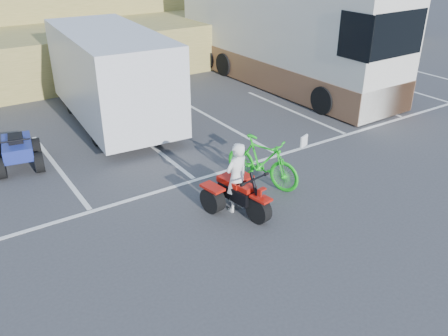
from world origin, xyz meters
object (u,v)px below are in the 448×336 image
red_trike_atv (241,212)px  green_dirt_bike (262,161)px  rider (237,178)px  quad_atv_blue (22,167)px  rv_motorhome (282,41)px  cargo_trailer (111,74)px  quad_atv_green (117,126)px

red_trike_atv → green_dirt_bike: 1.56m
rider → green_dirt_bike: (1.21, 0.65, -0.20)m
green_dirt_bike → quad_atv_blue: 6.42m
rider → quad_atv_blue: (-3.53, 4.93, -0.81)m
rider → rv_motorhome: bearing=-144.1°
rv_motorhome → quad_atv_blue: 11.17m
cargo_trailer → quad_atv_blue: (-3.39, -1.77, -1.58)m
rv_motorhome → red_trike_atv: bearing=-135.4°
red_trike_atv → cargo_trailer: size_ratio=0.24×
green_dirt_bike → cargo_trailer: bearing=83.8°
quad_atv_blue → rider: bearing=-44.1°
quad_atv_blue → cargo_trailer: bearing=37.9°
rv_motorhome → green_dirt_bike: bearing=-133.6°
rider → rv_motorhome: rv_motorhome is taller
red_trike_atv → rv_motorhome: bearing=36.6°
rv_motorhome → quad_atv_blue: bearing=-168.9°
rider → rv_motorhome: size_ratio=0.15×
red_trike_atv → rider: rider is taller
quad_atv_green → cargo_trailer: bearing=51.7°
green_dirt_bike → red_trike_atv: bearing=-165.0°
cargo_trailer → rv_motorhome: (7.40, 0.57, 0.09)m
green_dirt_bike → rv_motorhome: 9.03m
quad_atv_blue → quad_atv_green: size_ratio=1.00×
rv_motorhome → cargo_trailer: bearing=-176.8°
rv_motorhome → quad_atv_green: rv_motorhome is taller
rv_motorhome → quad_atv_green: (-7.54, -0.96, -1.67)m
rider → cargo_trailer: bearing=-97.9°
red_trike_atv → quad_atv_blue: (-3.56, 5.08, 0.00)m
rider → red_trike_atv: bearing=90.0°
green_dirt_bike → quad_atv_green: 5.88m
red_trike_atv → cargo_trailer: 7.03m
rider → quad_atv_blue: size_ratio=1.06×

